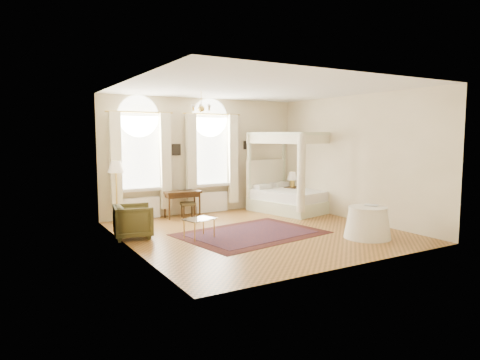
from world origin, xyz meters
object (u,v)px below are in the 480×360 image
Objects in this scene: stool at (188,205)px; coffee_table at (199,221)px; nightstand at (293,198)px; side_table at (368,223)px; floor_lamp at (116,170)px; canopy_bed at (291,193)px; writing_desk at (182,195)px; armchair at (133,221)px.

coffee_table reaches higher than stool.
side_table reaches higher than nightstand.
floor_lamp is (-5.30, 0.45, 1.04)m from nightstand.
canopy_bed is 2.45× the size of side_table.
writing_desk is at bearing -4.64° from floor_lamp.
canopy_bed is at bearing -9.92° from floor_lamp.
floor_lamp is at bearing 6.78° from armchair.
armchair is (-5.02, -0.92, -0.16)m from canopy_bed.
side_table is (3.21, -1.84, -0.05)m from coffee_table.
armchair is at bearing 148.69° from coffee_table.
writing_desk is 4.98m from side_table.
nightstand reaches higher than stool.
armchair reaches higher than writing_desk.
stool is (-3.08, 0.57, -0.17)m from canopy_bed.
nightstand is at bearing 76.33° from side_table.
armchair is (-1.94, -1.49, 0.01)m from stool.
writing_desk is 2.29× the size of stool.
coffee_table is at bearing -65.86° from floor_lamp.
stool is 0.54× the size of armchair.
floor_lamp is (-1.74, 0.14, 0.74)m from writing_desk.
armchair is 1.11× the size of coffee_table.
canopy_bed is 4.14m from coffee_table.
side_table is at bearing -103.67° from nightstand.
writing_desk reaches higher than coffee_table.
nightstand is at bearing -2.62° from stool.
side_table is (2.61, -4.23, -0.29)m from writing_desk.
canopy_bed is at bearing -69.53° from armchair.
armchair is 1.45m from coffee_table.
nightstand is 0.41× the size of floor_lamp.
side_table is (4.34, -4.38, -1.03)m from floor_lamp.
nightstand is 3.46m from stool.
writing_desk reaches higher than nightstand.
stool is (-3.46, 0.16, 0.03)m from nightstand.
side_table is at bearing -110.20° from armchair.
writing_desk is 1.90m from floor_lamp.
nightstand is 4.04m from side_table.
coffee_table is at bearing 150.17° from side_table.
stool is 2.12m from floor_lamp.
side_table is at bearing -29.83° from coffee_table.
stool is 2.35m from coffee_table.
floor_lamp reaches higher than nightstand.
stool is 0.60× the size of coffee_table.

